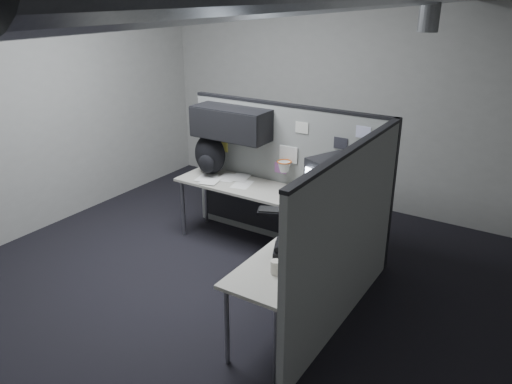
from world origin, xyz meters
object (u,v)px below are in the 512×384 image
Objects in this scene: phone at (287,250)px; monitor at (336,184)px; keyboard at (282,211)px; desk at (278,215)px; backpack at (210,155)px.

monitor is at bearing 77.42° from phone.
desk is at bearing 150.77° from keyboard.
phone is 2.11m from backpack.
monitor is 1.68m from backpack.
monitor is at bearing 62.32° from keyboard.
monitor is at bearing 19.23° from desk.
phone is at bearing -55.88° from desk.
phone is at bearing -36.74° from keyboard.
keyboard is (-0.40, -0.36, -0.25)m from monitor.
monitor is 1.08m from phone.
backpack reaches higher than phone.
phone is (0.59, -0.86, 0.16)m from desk.
backpack is (-1.67, 0.16, -0.04)m from monitor.
backpack is (-1.13, 0.35, 0.35)m from desk.
backpack is at bearing 178.43° from keyboard.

